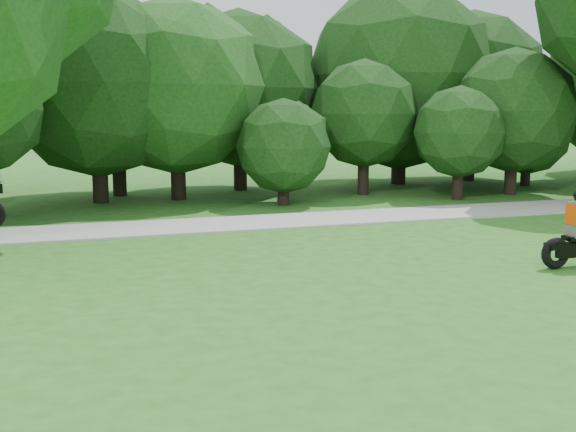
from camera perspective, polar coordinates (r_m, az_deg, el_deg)
ground at (r=13.04m, az=20.44°, el=-5.39°), size 100.00×100.00×0.00m
walkway at (r=19.75m, az=5.76°, el=-0.08°), size 60.00×2.20×0.06m
tree_line at (r=25.94m, az=1.93°, el=10.00°), size 39.55×11.26×7.71m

